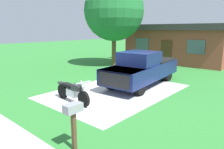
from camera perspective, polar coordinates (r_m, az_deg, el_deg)
ground_plane at (r=10.67m, az=1.30°, el=-4.53°), size 80.00×80.00×0.00m
driveway_pad at (r=10.67m, az=1.30°, el=-4.51°), size 4.78×7.05×0.01m
motorcycle at (r=9.10m, az=-10.67°, el=-4.63°), size 2.21×0.70×1.09m
pickup_truck at (r=11.85m, az=8.42°, el=1.79°), size 2.50×5.78×1.90m
mailbox at (r=5.47m, az=-10.52°, el=-10.63°), size 0.26×0.48×1.26m
shade_tree at (r=17.99m, az=0.53°, el=16.91°), size 4.93×4.93×7.01m
neighbor_house at (r=21.19m, az=17.74°, el=8.22°), size 9.60×5.60×3.50m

